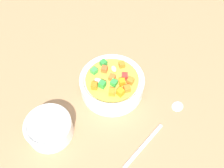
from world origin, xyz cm
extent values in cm
cube|color=#9E754F|center=(0.00, 0.00, -1.00)|extent=(140.00, 140.00, 2.00)
cylinder|color=white|center=(0.00, 0.00, 2.15)|extent=(15.53, 15.53, 4.30)
torus|color=white|center=(0.00, 0.00, 4.62)|extent=(15.68, 15.68, 1.08)
cylinder|color=#AB9A39|center=(0.00, 0.00, 4.50)|extent=(12.78, 12.78, 0.40)
cube|color=#DF5928|center=(-1.09, -2.82, 5.37)|extent=(1.71, 1.71, 1.34)
cube|color=orange|center=(2.70, 3.87, 5.52)|extent=(1.63, 1.63, 1.64)
cube|color=green|center=(3.00, -0.80, 5.46)|extent=(1.44, 1.44, 1.51)
ellipsoid|color=beige|center=(2.29, -2.34, 5.09)|extent=(1.47, 2.08, 0.78)
cube|color=green|center=(1.09, 1.20, 5.28)|extent=(1.42, 1.42, 1.15)
cube|color=orange|center=(-0.24, -0.29, 5.21)|extent=(1.60, 1.60, 1.02)
ellipsoid|color=beige|center=(-2.56, -1.06, 5.13)|extent=(2.21, 2.29, 0.86)
cube|color=orange|center=(-1.36, 4.20, 5.32)|extent=(1.41, 1.41, 1.24)
cube|color=orange|center=(-4.61, 0.39, 5.29)|extent=(1.96, 1.96, 1.18)
cube|color=orange|center=(0.98, 4.63, 5.36)|extent=(1.96, 1.96, 1.32)
cube|color=orange|center=(3.62, 2.24, 5.44)|extent=(1.87, 1.87, 1.48)
cube|color=red|center=(-1.66, 2.48, 5.46)|extent=(1.89, 1.89, 1.53)
cube|color=orange|center=(4.30, -2.11, 5.44)|extent=(1.84, 1.84, 1.49)
cube|color=orange|center=(0.02, 2.70, 5.39)|extent=(1.95, 1.95, 1.38)
cube|color=#2C8D35|center=(-2.59, -4.10, 5.35)|extent=(1.76, 1.76, 1.29)
cube|color=green|center=(0.59, -4.73, 5.31)|extent=(1.65, 1.65, 1.22)
cylinder|color=silver|center=(8.85, 13.50, 0.43)|extent=(12.94, 3.31, 0.86)
ellipsoid|color=silver|center=(-4.22, 16.02, 0.37)|extent=(3.52, 3.12, 0.74)
cylinder|color=white|center=(16.96, -5.58, 1.95)|extent=(10.09, 10.09, 3.91)
torus|color=white|center=(16.96, -5.58, 4.11)|extent=(10.19, 10.19, 0.81)
camera|label=1|loc=(28.08, 17.34, 48.77)|focal=37.21mm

